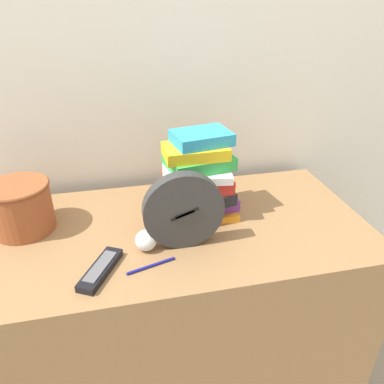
{
  "coord_description": "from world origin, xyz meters",
  "views": [
    {
      "loc": [
        -0.1,
        -0.68,
        1.43
      ],
      "look_at": [
        0.11,
        0.29,
        0.89
      ],
      "focal_mm": 35.0,
      "sensor_mm": 36.0,
      "label": 1
    }
  ],
  "objects_px": {
    "desk_clock": "(184,211)",
    "crumpled_paper_ball": "(146,240)",
    "book_stack": "(200,178)",
    "basket": "(21,206)",
    "pen": "(151,266)",
    "tv_remote": "(101,269)"
  },
  "relations": [
    {
      "from": "desk_clock",
      "to": "crumpled_paper_ball",
      "type": "xyz_separation_m",
      "value": [
        -0.11,
        0.0,
        -0.08
      ]
    },
    {
      "from": "book_stack",
      "to": "basket",
      "type": "relative_size",
      "value": 1.48
    },
    {
      "from": "pen",
      "to": "basket",
      "type": "bearing_deg",
      "value": 143.42
    },
    {
      "from": "desk_clock",
      "to": "pen",
      "type": "relative_size",
      "value": 1.71
    },
    {
      "from": "book_stack",
      "to": "basket",
      "type": "bearing_deg",
      "value": 177.18
    },
    {
      "from": "book_stack",
      "to": "pen",
      "type": "relative_size",
      "value": 2.08
    },
    {
      "from": "basket",
      "to": "crumpled_paper_ball",
      "type": "relative_size",
      "value": 3.07
    },
    {
      "from": "tv_remote",
      "to": "pen",
      "type": "xyz_separation_m",
      "value": [
        0.13,
        -0.01,
        -0.01
      ]
    },
    {
      "from": "desk_clock",
      "to": "pen",
      "type": "xyz_separation_m",
      "value": [
        -0.11,
        -0.08,
        -0.11
      ]
    },
    {
      "from": "book_stack",
      "to": "crumpled_paper_ball",
      "type": "height_order",
      "value": "book_stack"
    },
    {
      "from": "book_stack",
      "to": "tv_remote",
      "type": "distance_m",
      "value": 0.42
    },
    {
      "from": "desk_clock",
      "to": "basket",
      "type": "relative_size",
      "value": 1.21
    },
    {
      "from": "desk_clock",
      "to": "pen",
      "type": "bearing_deg",
      "value": -143.1
    },
    {
      "from": "desk_clock",
      "to": "basket",
      "type": "bearing_deg",
      "value": 158.14
    },
    {
      "from": "basket",
      "to": "pen",
      "type": "xyz_separation_m",
      "value": [
        0.36,
        -0.27,
        -0.08
      ]
    },
    {
      "from": "desk_clock",
      "to": "book_stack",
      "type": "xyz_separation_m",
      "value": [
        0.08,
        0.16,
        0.02
      ]
    },
    {
      "from": "book_stack",
      "to": "tv_remote",
      "type": "bearing_deg",
      "value": -144.15
    },
    {
      "from": "basket",
      "to": "tv_remote",
      "type": "height_order",
      "value": "basket"
    },
    {
      "from": "pen",
      "to": "crumpled_paper_ball",
      "type": "bearing_deg",
      "value": 92.67
    },
    {
      "from": "book_stack",
      "to": "basket",
      "type": "distance_m",
      "value": 0.56
    },
    {
      "from": "book_stack",
      "to": "pen",
      "type": "distance_m",
      "value": 0.34
    },
    {
      "from": "crumpled_paper_ball",
      "to": "pen",
      "type": "bearing_deg",
      "value": -87.33
    }
  ]
}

